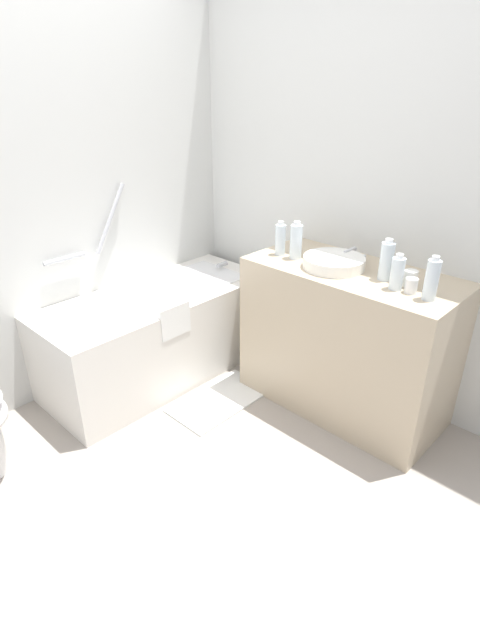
{
  "coord_description": "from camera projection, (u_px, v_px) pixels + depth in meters",
  "views": [
    {
      "loc": [
        -1.1,
        -1.45,
        1.86
      ],
      "look_at": [
        0.66,
        0.23,
        0.64
      ],
      "focal_mm": 27.2,
      "sensor_mm": 36.0,
      "label": 1
    }
  ],
  "objects": [
    {
      "name": "ground_plane",
      "position": [
        182.0,
        489.0,
        2.44
      ],
      "size": [
        3.9,
        3.9,
        0.0
      ],
      "primitive_type": "plane",
      "color": "#9E9389"
    },
    {
      "name": "wall_back_tiled",
      "position": [
        18.0,
        206.0,
        2.7
      ],
      "size": [
        3.3,
        0.1,
        2.43
      ],
      "primitive_type": "cube",
      "color": "silver",
      "rests_on": "ground_plane"
    },
    {
      "name": "wall_right_mirror",
      "position": [
        365.0,
        198.0,
        2.86
      ],
      "size": [
        0.1,
        2.93,
        2.43
      ],
      "primitive_type": "cube",
      "color": "silver",
      "rests_on": "ground_plane"
    },
    {
      "name": "bathtub",
      "position": [
        158.0,
        331.0,
        3.27
      ],
      "size": [
        1.56,
        0.65,
        1.26
      ],
      "color": "silver",
      "rests_on": "ground_plane"
    },
    {
      "name": "vanity_counter",
      "position": [
        346.0,
        341.0,
        2.89
      ],
      "size": [
        0.57,
        1.21,
        0.9
      ],
      "primitive_type": "cube",
      "color": "tan",
      "rests_on": "ground_plane"
    },
    {
      "name": "sink_basin",
      "position": [
        334.0,
        262.0,
        2.7
      ],
      "size": [
        0.34,
        0.34,
        0.06
      ],
      "primitive_type": "cylinder",
      "color": "white",
      "rests_on": "vanity_counter"
    },
    {
      "name": "sink_faucet",
      "position": [
        353.0,
        254.0,
        2.83
      ],
      "size": [
        0.13,
        0.15,
        0.08
      ],
      "color": "silver",
      "rests_on": "vanity_counter"
    },
    {
      "name": "water_bottle_0",
      "position": [
        386.0,
        261.0,
        2.52
      ],
      "size": [
        0.07,
        0.07,
        0.22
      ],
      "color": "silver",
      "rests_on": "vanity_counter"
    },
    {
      "name": "water_bottle_1",
      "position": [
        280.0,
        239.0,
        2.88
      ],
      "size": [
        0.06,
        0.06,
        0.2
      ],
      "color": "silver",
      "rests_on": "vanity_counter"
    },
    {
      "name": "water_bottle_2",
      "position": [
        397.0,
        273.0,
        2.41
      ],
      "size": [
        0.07,
        0.07,
        0.19
      ],
      "color": "silver",
      "rests_on": "vanity_counter"
    },
    {
      "name": "water_bottle_3",
      "position": [
        296.0,
        241.0,
        2.82
      ],
      "size": [
        0.07,
        0.07,
        0.22
      ],
      "color": "silver",
      "rests_on": "vanity_counter"
    },
    {
      "name": "water_bottle_4",
      "position": [
        432.0,
        280.0,
        2.29
      ],
      "size": [
        0.07,
        0.07,
        0.22
      ],
      "color": "silver",
      "rests_on": "vanity_counter"
    },
    {
      "name": "drinking_glass_0",
      "position": [
        411.0,
        286.0,
        2.39
      ],
      "size": [
        0.06,
        0.06,
        0.08
      ],
      "primitive_type": "cylinder",
      "color": "white",
      "rests_on": "vanity_counter"
    },
    {
      "name": "drinking_glass_1",
      "position": [
        410.0,
        279.0,
        2.45
      ],
      "size": [
        0.07,
        0.07,
        0.09
      ],
      "primitive_type": "cylinder",
      "color": "white",
      "rests_on": "vanity_counter"
    },
    {
      "name": "bath_mat",
      "position": [
        219.0,
        400.0,
        3.1
      ],
      "size": [
        0.64,
        0.35,
        0.01
      ],
      "primitive_type": "cube",
      "color": "white",
      "rests_on": "ground_plane"
    }
  ]
}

